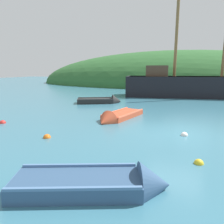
{
  "coord_description": "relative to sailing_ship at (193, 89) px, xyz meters",
  "views": [
    {
      "loc": [
        0.48,
        -9.79,
        2.84
      ],
      "look_at": [
        -4.08,
        2.45,
        0.19
      ],
      "focal_mm": 33.88,
      "sensor_mm": 36.0,
      "label": 1
    }
  ],
  "objects": [
    {
      "name": "rowboat_outer_left",
      "position": [
        -4.1,
        -12.35,
        -0.76
      ],
      "size": [
        1.99,
        3.9,
        1.14
      ],
      "rotation": [
        0.0,
        0.0,
        4.48
      ],
      "color": "#C64C2D",
      "rests_on": "ground"
    },
    {
      "name": "rowboat_portside",
      "position": [
        -7.24,
        -7.07,
        -0.71
      ],
      "size": [
        3.87,
        2.77,
        1.19
      ],
      "rotation": [
        0.0,
        0.0,
        0.47
      ],
      "color": "black",
      "rests_on": "ground"
    },
    {
      "name": "buoy_yellow",
      "position": [
        0.17,
        -16.99,
        -0.84
      ],
      "size": [
        0.29,
        0.29,
        0.29
      ],
      "primitive_type": "sphere",
      "color": "yellow",
      "rests_on": "ground"
    },
    {
      "name": "buoy_orange",
      "position": [
        -5.77,
        -16.55,
        -0.84
      ],
      "size": [
        0.32,
        0.32,
        0.32
      ],
      "primitive_type": "sphere",
      "color": "orange",
      "rests_on": "ground"
    },
    {
      "name": "buoy_white",
      "position": [
        -0.34,
        -14.19,
        -0.84
      ],
      "size": [
        0.31,
        0.31,
        0.31
      ],
      "primitive_type": "sphere",
      "color": "white",
      "rests_on": "ground"
    },
    {
      "name": "rowboat_outer_right",
      "position": [
        -2.02,
        -19.36,
        -0.72
      ],
      "size": [
        3.88,
        2.46,
        1.13
      ],
      "rotation": [
        0.0,
        0.0,
        0.38
      ],
      "color": "#335175",
      "rests_on": "ground"
    },
    {
      "name": "ground_plane",
      "position": [
        -0.7,
        -13.78,
        -0.84
      ],
      "size": [
        120.0,
        120.0,
        0.0
      ],
      "primitive_type": "plane",
      "color": "teal"
    },
    {
      "name": "sailing_ship",
      "position": [
        0.0,
        0.0,
        0.0
      ],
      "size": [
        16.75,
        5.8,
        12.9
      ],
      "rotation": [
        0.0,
        0.0,
        0.18
      ],
      "color": "black",
      "rests_on": "ground"
    },
    {
      "name": "shore_hill",
      "position": [
        -3.34,
        17.47,
        -0.84
      ],
      "size": [
        54.27,
        23.34,
        12.38
      ],
      "primitive_type": "ellipsoid",
      "color": "#2D602D",
      "rests_on": "ground"
    },
    {
      "name": "buoy_red",
      "position": [
        -9.57,
        -15.32,
        -0.84
      ],
      "size": [
        0.33,
        0.33,
        0.33
      ],
      "primitive_type": "sphere",
      "color": "red",
      "rests_on": "ground"
    }
  ]
}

